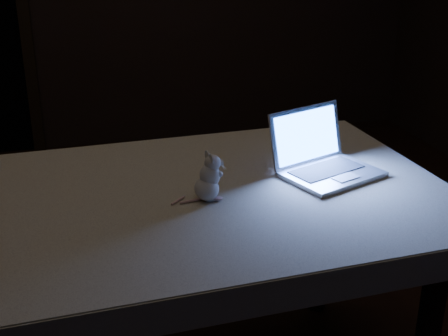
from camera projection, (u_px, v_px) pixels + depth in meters
name	position (u px, v px, depth m)	size (l,w,h in m)	color
table	(197.00, 303.00, 1.96)	(1.46, 0.94, 0.78)	black
tablecloth	(221.00, 205.00, 1.84)	(1.56, 1.03, 0.09)	beige
laptop	(334.00, 147.00, 1.89)	(0.30, 0.26, 0.20)	#ADAEB2
plush_mouse	(207.00, 177.00, 1.74)	(0.11, 0.11, 0.15)	silver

